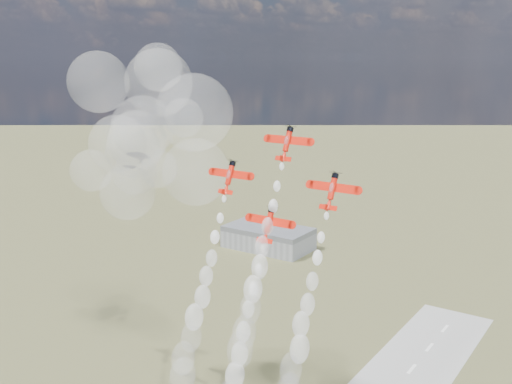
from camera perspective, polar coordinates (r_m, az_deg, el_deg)
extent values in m
cube|color=gray|center=(355.95, 1.18, -4.60)|extent=(50.00, 28.00, 10.00)
cube|color=#595B60|center=(354.07, 1.18, -3.59)|extent=(50.00, 28.00, 3.00)
cylinder|color=red|center=(136.62, 3.03, 4.88)|extent=(1.32, 3.20, 5.03)
cylinder|color=black|center=(137.22, 3.27, 5.93)|extent=(1.51, 1.76, 1.48)
cube|color=red|center=(136.95, 3.12, 4.96)|extent=(11.52, 0.95, 1.81)
cube|color=white|center=(138.65, 2.03, 5.04)|extent=(4.53, 0.24, 0.49)
cube|color=white|center=(135.50, 4.27, 4.84)|extent=(4.53, 0.24, 0.49)
cube|color=red|center=(135.62, 2.61, 3.20)|extent=(4.16, 0.52, 1.00)
cube|color=red|center=(135.00, 2.45, 3.20)|extent=(0.13, 1.97, 1.77)
ellipsoid|color=silver|center=(136.16, 2.92, 4.91)|extent=(1.04, 1.79, 2.52)
cone|color=red|center=(135.85, 2.69, 3.49)|extent=(1.32, 2.20, 2.78)
cylinder|color=red|center=(142.29, -2.50, 1.66)|extent=(1.32, 3.20, 5.03)
cylinder|color=black|center=(142.70, -2.26, 2.68)|extent=(1.51, 1.76, 1.48)
cube|color=red|center=(142.60, -2.40, 1.74)|extent=(11.52, 0.95, 1.81)
cube|color=white|center=(144.52, -3.38, 1.86)|extent=(4.53, 0.24, 0.49)
cube|color=white|center=(140.90, -1.36, 1.59)|extent=(4.53, 0.24, 0.49)
cube|color=red|center=(141.63, -2.93, 0.02)|extent=(4.16, 0.52, 1.00)
cube|color=red|center=(141.04, -3.11, 0.01)|extent=(0.13, 1.97, 1.77)
ellipsoid|color=silver|center=(141.87, -2.63, 1.68)|extent=(1.04, 1.79, 2.52)
cone|color=red|center=(141.79, -2.84, 0.31)|extent=(1.32, 2.20, 2.78)
cylinder|color=red|center=(128.40, 7.29, 0.36)|extent=(1.32, 3.20, 5.03)
cylinder|color=black|center=(128.85, 7.54, 1.49)|extent=(1.51, 1.76, 1.48)
cube|color=red|center=(128.73, 7.38, 0.45)|extent=(11.52, 0.95, 1.81)
cube|color=white|center=(130.22, 6.17, 0.60)|extent=(4.53, 0.24, 0.49)
cube|color=white|center=(127.52, 8.65, 0.27)|extent=(4.53, 0.24, 0.49)
cube|color=red|center=(127.66, 6.87, -1.47)|extent=(4.16, 0.52, 1.00)
cube|color=red|center=(127.00, 6.73, -1.48)|extent=(0.13, 1.97, 1.77)
ellipsoid|color=silver|center=(127.92, 7.19, 0.37)|extent=(1.04, 1.79, 2.52)
cone|color=red|center=(127.84, 6.96, -1.15)|extent=(1.32, 2.20, 2.78)
cylinder|color=red|center=(133.72, 1.25, -2.87)|extent=(1.32, 3.20, 5.03)
cylinder|color=black|center=(133.97, 1.50, -1.77)|extent=(1.51, 1.76, 1.48)
cube|color=red|center=(134.03, 1.34, -2.78)|extent=(11.52, 0.95, 1.81)
cube|color=white|center=(135.76, 0.26, -2.60)|extent=(4.53, 0.24, 0.49)
cube|color=white|center=(132.54, 2.50, -2.99)|extent=(4.53, 0.24, 0.49)
cube|color=red|center=(133.32, 0.81, -4.64)|extent=(4.16, 0.52, 1.00)
cube|color=red|center=(132.70, 0.64, -4.67)|extent=(0.13, 1.97, 1.77)
ellipsoid|color=silver|center=(133.27, 1.13, -2.87)|extent=(1.04, 1.79, 2.52)
cone|color=red|center=(133.44, 0.90, -4.33)|extent=(1.32, 2.20, 2.78)
sphere|color=white|center=(135.55, 2.47, 2.46)|extent=(1.04, 1.04, 1.04)
sphere|color=white|center=(134.79, 2.01, 0.56)|extent=(1.50, 1.50, 1.50)
sphere|color=white|center=(133.88, 1.65, -1.38)|extent=(1.96, 1.96, 1.96)
sphere|color=white|center=(133.50, 1.11, -3.29)|extent=(2.42, 2.42, 2.42)
sphere|color=white|center=(133.33, 0.58, -5.21)|extent=(2.88, 2.88, 2.88)
sphere|color=white|center=(133.02, 0.35, -7.13)|extent=(3.34, 3.34, 3.34)
sphere|color=white|center=(133.38, -0.29, -9.24)|extent=(3.80, 3.80, 3.80)
sphere|color=white|center=(133.35, -0.53, -11.02)|extent=(4.26, 4.26, 4.26)
sphere|color=white|center=(133.61, -1.13, -13.26)|extent=(4.72, 4.72, 4.72)
sphere|color=white|center=(134.66, -1.53, -14.80)|extent=(5.18, 5.18, 5.18)
sphere|color=white|center=(141.60, -3.06, -0.65)|extent=(1.04, 1.04, 1.04)
sphere|color=white|center=(141.06, -3.43, -2.50)|extent=(1.50, 1.50, 1.50)
sphere|color=white|center=(140.71, -3.93, -4.31)|extent=(1.96, 1.96, 1.96)
sphere|color=white|center=(140.90, -4.25, -6.29)|extent=(2.42, 2.42, 2.42)
sphere|color=white|center=(140.82, -4.77, -7.98)|extent=(2.88, 2.88, 2.88)
sphere|color=white|center=(141.31, -5.11, -9.91)|extent=(3.34, 3.34, 3.34)
sphere|color=white|center=(141.60, -5.91, -11.76)|extent=(3.80, 3.80, 3.80)
sphere|color=white|center=(142.38, -6.19, -13.56)|extent=(4.26, 4.26, 4.26)
sphere|color=white|center=(142.83, -6.95, -15.44)|extent=(4.72, 4.72, 4.72)
sphere|color=white|center=(143.19, -7.00, -16.96)|extent=(5.18, 5.18, 5.18)
sphere|color=white|center=(127.54, 6.73, -2.27)|extent=(1.04, 1.04, 1.04)
sphere|color=white|center=(127.19, 6.21, -4.32)|extent=(1.50, 1.50, 1.50)
sphere|color=white|center=(126.97, 5.87, -6.24)|extent=(1.96, 1.96, 1.96)
sphere|color=white|center=(126.87, 5.39, -8.46)|extent=(2.42, 2.42, 2.42)
sphere|color=white|center=(126.79, 4.94, -10.61)|extent=(2.88, 2.88, 2.88)
sphere|color=white|center=(126.80, 4.30, -12.45)|extent=(3.34, 3.34, 3.34)
sphere|color=white|center=(127.89, 4.18, -14.65)|extent=(3.80, 3.80, 3.80)
sphere|color=white|center=(128.28, 3.36, -16.47)|extent=(4.26, 4.26, 4.26)
sphere|color=white|center=(133.22, 0.70, -5.37)|extent=(1.04, 1.04, 1.04)
sphere|color=white|center=(133.21, 0.26, -7.39)|extent=(1.50, 1.50, 1.50)
sphere|color=white|center=(133.17, -0.25, -9.25)|extent=(1.96, 1.96, 1.96)
sphere|color=white|center=(133.69, -0.73, -11.08)|extent=(2.42, 2.42, 2.42)
sphere|color=white|center=(134.03, -1.20, -13.17)|extent=(2.88, 2.88, 2.88)
sphere|color=white|center=(134.01, -1.57, -15.15)|extent=(3.34, 3.34, 3.34)
sphere|color=white|center=(135.10, -2.02, -17.05)|extent=(3.80, 3.80, 3.80)
sphere|color=white|center=(172.89, -9.31, 11.65)|extent=(13.43, 13.43, 13.43)
sphere|color=white|center=(164.07, -5.89, 7.53)|extent=(21.11, 21.11, 21.11)
sphere|color=white|center=(175.49, -11.28, 4.88)|extent=(17.01, 17.01, 17.01)
sphere|color=white|center=(190.31, -15.41, 1.98)|extent=(12.96, 12.96, 12.96)
sphere|color=white|center=(185.43, -10.73, 6.07)|extent=(19.26, 19.26, 19.26)
sphere|color=white|center=(186.86, -9.27, 10.22)|extent=(20.70, 20.70, 20.70)
sphere|color=white|center=(173.60, -9.27, 2.21)|extent=(11.04, 11.04, 11.04)
sphere|color=white|center=(170.55, -5.75, 1.90)|extent=(19.21, 19.21, 19.21)
sphere|color=white|center=(191.61, -14.78, 10.09)|extent=(18.80, 18.80, 18.80)
sphere|color=white|center=(184.79, -11.61, 3.92)|extent=(16.78, 16.78, 16.78)
sphere|color=white|center=(185.70, -13.01, 4.48)|extent=(17.68, 17.68, 17.68)
sphere|color=white|center=(189.88, -11.43, 1.74)|extent=(13.65, 13.65, 13.65)
sphere|color=white|center=(183.76, -12.12, -0.06)|extent=(16.67, 16.67, 16.67)
sphere|color=white|center=(175.04, -6.89, 7.04)|extent=(11.44, 11.44, 11.44)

